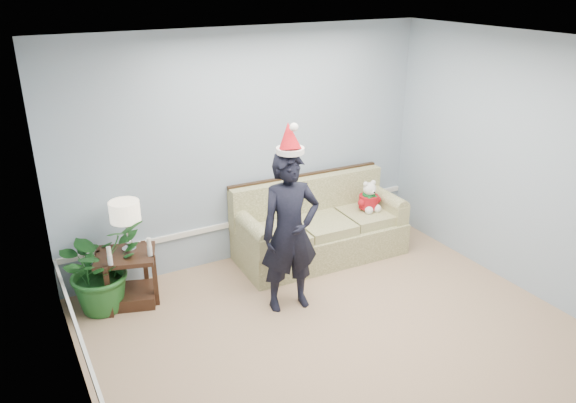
{
  "coord_description": "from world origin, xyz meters",
  "views": [
    {
      "loc": [
        -2.57,
        -3.15,
        3.23
      ],
      "look_at": [
        -0.0,
        1.55,
        1.03
      ],
      "focal_mm": 35.0,
      "sensor_mm": 36.0,
      "label": 1
    }
  ],
  "objects_px": {
    "sofa": "(318,229)",
    "man": "(290,233)",
    "houseplant": "(100,267)",
    "side_table": "(128,283)",
    "table_lamp": "(125,213)",
    "teddy_bear": "(369,200)"
  },
  "relations": [
    {
      "from": "sofa",
      "to": "houseplant",
      "type": "height_order",
      "value": "houseplant"
    },
    {
      "from": "sofa",
      "to": "table_lamp",
      "type": "height_order",
      "value": "table_lamp"
    },
    {
      "from": "teddy_bear",
      "to": "sofa",
      "type": "bearing_deg",
      "value": 170.77
    },
    {
      "from": "houseplant",
      "to": "side_table",
      "type": "bearing_deg",
      "value": -5.89
    },
    {
      "from": "houseplant",
      "to": "man",
      "type": "xyz_separation_m",
      "value": [
        1.7,
        -0.88,
        0.36
      ]
    },
    {
      "from": "sofa",
      "to": "teddy_bear",
      "type": "xyz_separation_m",
      "value": [
        0.65,
        -0.12,
        0.3
      ]
    },
    {
      "from": "table_lamp",
      "to": "teddy_bear",
      "type": "relative_size",
      "value": 1.39
    },
    {
      "from": "table_lamp",
      "to": "houseplant",
      "type": "distance_m",
      "value": 0.6
    },
    {
      "from": "side_table",
      "to": "houseplant",
      "type": "height_order",
      "value": "houseplant"
    },
    {
      "from": "sofa",
      "to": "side_table",
      "type": "bearing_deg",
      "value": -178.52
    },
    {
      "from": "houseplant",
      "to": "table_lamp",
      "type": "bearing_deg",
      "value": 5.04
    },
    {
      "from": "sofa",
      "to": "table_lamp",
      "type": "relative_size",
      "value": 3.77
    },
    {
      "from": "sofa",
      "to": "side_table",
      "type": "relative_size",
      "value": 2.88
    },
    {
      "from": "sofa",
      "to": "houseplant",
      "type": "distance_m",
      "value": 2.56
    },
    {
      "from": "sofa",
      "to": "man",
      "type": "height_order",
      "value": "man"
    },
    {
      "from": "houseplant",
      "to": "teddy_bear",
      "type": "xyz_separation_m",
      "value": [
        3.21,
        -0.17,
        0.16
      ]
    },
    {
      "from": "table_lamp",
      "to": "houseplant",
      "type": "relative_size",
      "value": 0.57
    },
    {
      "from": "man",
      "to": "sofa",
      "type": "bearing_deg",
      "value": 52.67
    },
    {
      "from": "sofa",
      "to": "man",
      "type": "relative_size",
      "value": 1.23
    },
    {
      "from": "side_table",
      "to": "houseplant",
      "type": "distance_m",
      "value": 0.36
    },
    {
      "from": "houseplant",
      "to": "teddy_bear",
      "type": "distance_m",
      "value": 3.21
    },
    {
      "from": "side_table",
      "to": "man",
      "type": "xyz_separation_m",
      "value": [
        1.45,
        -0.86,
        0.61
      ]
    }
  ]
}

